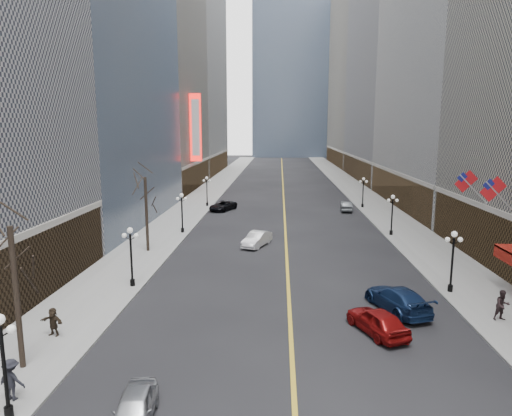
# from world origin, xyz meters

# --- Properties ---
(sidewalk_east) EXTENTS (6.00, 230.00, 0.15)m
(sidewalk_east) POSITION_xyz_m (14.00, 70.00, 0.07)
(sidewalk_east) COLOR gray
(sidewalk_east) RESTS_ON ground
(sidewalk_west) EXTENTS (6.00, 230.00, 0.15)m
(sidewalk_west) POSITION_xyz_m (-14.00, 70.00, 0.07)
(sidewalk_west) COLOR gray
(sidewalk_west) RESTS_ON ground
(lane_line) EXTENTS (0.25, 200.00, 0.02)m
(lane_line) POSITION_xyz_m (0.00, 80.00, 0.01)
(lane_line) COLOR gold
(lane_line) RESTS_ON ground
(bldg_east_c) EXTENTS (26.60, 40.60, 48.80)m
(bldg_east_c) POSITION_xyz_m (29.88, 106.00, 24.18)
(bldg_east_c) COLOR gray
(bldg_east_c) RESTS_ON ground
(bldg_east_d) EXTENTS (26.60, 46.60, 62.80)m
(bldg_east_d) POSITION_xyz_m (29.90, 149.00, 31.17)
(bldg_east_d) COLOR gray
(bldg_east_d) RESTS_ON ground
(bldg_west_c) EXTENTS (26.60, 30.60, 50.80)m
(bldg_west_c) POSITION_xyz_m (-29.88, 87.00, 25.19)
(bldg_west_c) COLOR gray
(bldg_west_c) RESTS_ON ground
(bldg_west_d) EXTENTS (26.60, 38.60, 72.80)m
(bldg_west_d) POSITION_xyz_m (-29.92, 121.00, 36.17)
(bldg_west_d) COLOR beige
(bldg_west_d) RESTS_ON ground
(streetlamp_east_1) EXTENTS (1.26, 0.44, 4.52)m
(streetlamp_east_1) POSITION_xyz_m (11.80, 30.00, 2.90)
(streetlamp_east_1) COLOR black
(streetlamp_east_1) RESTS_ON sidewalk_east
(streetlamp_east_2) EXTENTS (1.26, 0.44, 4.52)m
(streetlamp_east_2) POSITION_xyz_m (11.80, 48.00, 2.90)
(streetlamp_east_2) COLOR black
(streetlamp_east_2) RESTS_ON sidewalk_east
(streetlamp_east_3) EXTENTS (1.26, 0.44, 4.52)m
(streetlamp_east_3) POSITION_xyz_m (11.80, 66.00, 2.90)
(streetlamp_east_3) COLOR black
(streetlamp_east_3) RESTS_ON sidewalk_east
(streetlamp_west_0) EXTENTS (1.26, 0.44, 4.52)m
(streetlamp_west_0) POSITION_xyz_m (-11.80, 14.00, 2.90)
(streetlamp_west_0) COLOR black
(streetlamp_west_0) RESTS_ON sidewalk_west
(streetlamp_west_1) EXTENTS (1.26, 0.44, 4.52)m
(streetlamp_west_1) POSITION_xyz_m (-11.80, 30.00, 2.90)
(streetlamp_west_1) COLOR black
(streetlamp_west_1) RESTS_ON sidewalk_west
(streetlamp_west_2) EXTENTS (1.26, 0.44, 4.52)m
(streetlamp_west_2) POSITION_xyz_m (-11.80, 48.00, 2.90)
(streetlamp_west_2) COLOR black
(streetlamp_west_2) RESTS_ON sidewalk_west
(streetlamp_west_3) EXTENTS (1.26, 0.44, 4.52)m
(streetlamp_west_3) POSITION_xyz_m (-11.80, 66.00, 2.90)
(streetlamp_west_3) COLOR black
(streetlamp_west_3) RESTS_ON sidewalk_west
(flag_4) EXTENTS (2.87, 0.12, 2.87)m
(flag_4) POSITION_xyz_m (15.31, 32.00, 7.29)
(flag_4) COLOR #B2B2B7
(flag_4) RESTS_ON ground
(flag_5) EXTENTS (2.87, 0.12, 2.87)m
(flag_5) POSITION_xyz_m (15.31, 37.00, 7.29)
(flag_5) COLOR #B2B2B7
(flag_5) RESTS_ON ground
(theatre_marquee) EXTENTS (2.00, 0.55, 12.00)m
(theatre_marquee) POSITION_xyz_m (-15.88, 80.00, 12.00)
(theatre_marquee) COLOR red
(theatre_marquee) RESTS_ON ground
(tree_west_near) EXTENTS (3.60, 3.60, 7.92)m
(tree_west_near) POSITION_xyz_m (-13.50, 18.00, 6.24)
(tree_west_near) COLOR #2D231C
(tree_west_near) RESTS_ON sidewalk_west
(tree_west_far) EXTENTS (3.60, 3.60, 7.92)m
(tree_west_far) POSITION_xyz_m (-13.50, 40.00, 6.24)
(tree_west_far) COLOR #2D231C
(tree_west_far) RESTS_ON sidewalk_west
(car_nb_near) EXTENTS (1.98, 4.08, 1.34)m
(car_nb_near) POSITION_xyz_m (-6.57, 14.12, 0.67)
(car_nb_near) COLOR #A1A4A8
(car_nb_near) RESTS_ON ground
(car_nb_mid) EXTENTS (3.12, 4.78, 1.49)m
(car_nb_mid) POSITION_xyz_m (-3.01, 42.75, 0.74)
(car_nb_mid) COLOR silver
(car_nb_mid) RESTS_ON ground
(car_nb_far) EXTENTS (4.21, 5.56, 1.40)m
(car_nb_far) POSITION_xyz_m (-9.00, 63.00, 0.70)
(car_nb_far) COLOR black
(car_nb_far) RESTS_ON ground
(car_sb_near) EXTENTS (3.99, 6.04, 1.62)m
(car_sb_near) POSITION_xyz_m (7.11, 26.56, 0.81)
(car_sb_near) COLOR navy
(car_sb_near) RESTS_ON ground
(car_sb_mid) EXTENTS (3.47, 4.88, 1.54)m
(car_sb_mid) POSITION_xyz_m (5.07, 23.07, 0.77)
(car_sb_mid) COLOR maroon
(car_sb_mid) RESTS_ON ground
(car_sb_far) EXTENTS (1.87, 4.45, 1.43)m
(car_sb_far) POSITION_xyz_m (9.00, 63.42, 0.72)
(car_sb_far) COLOR #464A4D
(car_sb_far) RESTS_ON ground
(ped_east_walk) EXTENTS (1.01, 0.66, 1.93)m
(ped_east_walk) POSITION_xyz_m (13.12, 25.00, 1.11)
(ped_east_walk) COLOR black
(ped_east_walk) RESTS_ON sidewalk_east
(ped_west_walk) EXTENTS (1.29, 0.72, 1.88)m
(ped_west_walk) POSITION_xyz_m (-12.38, 15.27, 1.09)
(ped_west_walk) COLOR black
(ped_west_walk) RESTS_ON sidewalk_west
(ped_west_far) EXTENTS (1.60, 0.87, 1.66)m
(ped_west_far) POSITION_xyz_m (-13.65, 21.50, 0.98)
(ped_west_far) COLOR black
(ped_west_far) RESTS_ON sidewalk_west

